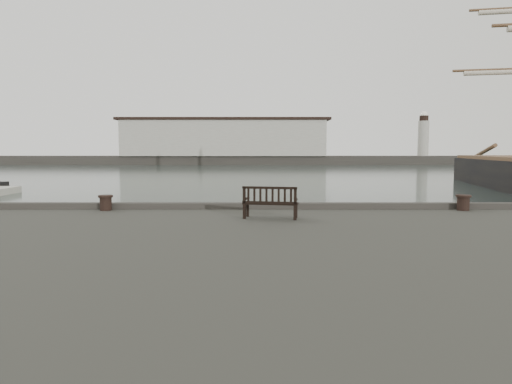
# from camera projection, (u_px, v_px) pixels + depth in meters

# --- Properties ---
(ground) EXTENTS (400.00, 400.00, 0.00)m
(ground) POSITION_uv_depth(u_px,v_px,m) (271.00, 258.00, 14.02)
(ground) COLOR black
(ground) RESTS_ON ground
(breakwater) EXTENTS (140.00, 9.50, 12.20)m
(breakwater) POSITION_uv_depth(u_px,v_px,m) (239.00, 146.00, 105.25)
(breakwater) COLOR #383530
(breakwater) RESTS_ON ground
(bench) EXTENTS (1.47, 0.73, 0.81)m
(bench) POSITION_uv_depth(u_px,v_px,m) (271.00, 208.00, 11.77)
(bench) COLOR black
(bench) RESTS_ON quay
(bollard_left) EXTENTS (0.55, 0.55, 0.44)m
(bollard_left) POSITION_uv_depth(u_px,v_px,m) (106.00, 203.00, 13.37)
(bollard_left) COLOR black
(bollard_left) RESTS_ON quay
(bollard_right) EXTENTS (0.53, 0.53, 0.45)m
(bollard_right) POSITION_uv_depth(u_px,v_px,m) (463.00, 203.00, 13.35)
(bollard_right) COLOR black
(bollard_right) RESTS_ON quay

